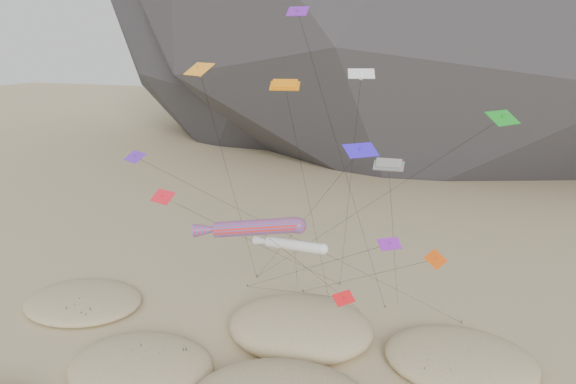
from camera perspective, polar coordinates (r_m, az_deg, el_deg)
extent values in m
ellipsoid|color=#CCB789|center=(49.62, -14.73, -16.79)|extent=(12.26, 10.42, 2.51)
ellipsoid|color=#CCB789|center=(53.23, 1.26, -13.54)|extent=(13.60, 11.56, 3.68)
ellipsoid|color=#CCB789|center=(51.19, 17.08, -15.92)|extent=(12.62, 10.72, 2.44)
ellipsoid|color=#CCB789|center=(62.36, -20.06, -10.39)|extent=(12.30, 10.45, 1.93)
ellipsoid|color=black|center=(49.87, -14.98, -16.31)|extent=(2.47, 2.11, 0.74)
ellipsoid|color=black|center=(49.36, -11.94, -16.60)|extent=(2.21, 1.89, 0.66)
ellipsoid|color=black|center=(55.14, -1.16, -12.24)|extent=(3.22, 2.75, 0.97)
ellipsoid|color=black|center=(53.66, 0.37, -13.19)|extent=(2.43, 2.08, 0.73)
ellipsoid|color=black|center=(50.87, 17.80, -16.00)|extent=(2.27, 1.94, 0.68)
ellipsoid|color=black|center=(48.77, 14.87, -17.37)|extent=(2.29, 1.96, 0.69)
ellipsoid|color=black|center=(59.91, -20.30, -11.44)|extent=(2.66, 2.27, 0.80)
ellipsoid|color=black|center=(60.00, -19.98, -11.47)|extent=(2.19, 1.88, 0.66)
cylinder|color=#3F2D1E|center=(61.67, 1.52, -9.98)|extent=(0.08, 0.08, 0.30)
cylinder|color=#3F2D1E|center=(63.52, 5.30, -9.26)|extent=(0.08, 0.08, 0.30)
cylinder|color=#3F2D1E|center=(58.04, 4.29, -11.74)|extent=(0.08, 0.08, 0.30)
cylinder|color=#3F2D1E|center=(59.14, 9.84, -11.39)|extent=(0.08, 0.08, 0.30)
cylinder|color=#3F2D1E|center=(55.97, 14.28, -13.30)|extent=(0.08, 0.08, 0.30)
cylinder|color=#3F2D1E|center=(65.17, -3.17, -8.55)|extent=(0.08, 0.08, 0.30)
cylinder|color=#3F2D1E|center=(57.98, 17.24, -12.47)|extent=(0.08, 0.08, 0.30)
cylinder|color=#3F2D1E|center=(63.00, -4.16, -9.45)|extent=(0.08, 0.08, 0.30)
cylinder|color=red|center=(41.37, -3.28, -3.61)|extent=(6.46, 2.50, 1.80)
sphere|color=red|center=(40.88, 1.05, -3.45)|extent=(1.21, 1.21, 1.21)
cone|color=red|center=(42.18, -7.91, -3.80)|extent=(2.77, 1.57, 1.29)
cylinder|color=black|center=(49.53, 2.87, -8.46)|extent=(5.06, 14.89, 13.15)
cylinder|color=silver|center=(44.59, 0.66, -5.43)|extent=(5.20, 1.94, 1.17)
sphere|color=silver|center=(43.34, 3.56, -5.80)|extent=(0.86, 0.86, 0.86)
cone|color=silver|center=(46.11, -2.33, -5.06)|extent=(2.20, 1.18, 0.88)
cylinder|color=black|center=(53.75, 0.84, -7.85)|extent=(4.58, 14.75, 10.75)
cube|color=orange|center=(48.91, -0.32, 10.73)|extent=(2.70, 1.48, 0.76)
cube|color=orange|center=(48.90, -0.32, 10.96)|extent=(2.28, 1.18, 0.74)
cylinder|color=black|center=(53.66, 2.17, -1.16)|extent=(2.64, 6.53, 22.60)
cube|color=orange|center=(43.70, 10.20, 2.64)|extent=(2.35, 1.09, 0.64)
cube|color=orange|center=(43.66, 10.21, 2.91)|extent=(1.99, 0.87, 0.63)
cylinder|color=black|center=(51.42, 10.71, -5.40)|extent=(0.11, 11.11, 17.13)
cube|color=#331CEF|center=(36.80, 7.40, 4.22)|extent=(2.39, 2.30, 0.73)
cube|color=#331CEF|center=(36.83, 7.39, 4.00)|extent=(0.32, 0.31, 0.75)
cylinder|color=black|center=(50.51, 0.66, -4.02)|extent=(15.63, 19.65, 19.50)
cube|color=orange|center=(44.03, -9.05, 12.22)|extent=(2.85, 2.43, 0.91)
cube|color=orange|center=(44.04, -9.04, 12.03)|extent=(0.39, 0.37, 0.87)
cylinder|color=black|center=(53.69, -5.52, -0.25)|extent=(2.26, 16.20, 24.25)
cube|color=purple|center=(44.04, 0.99, 17.89)|extent=(1.69, 0.89, 0.72)
cube|color=purple|center=(44.04, 0.99, 17.69)|extent=(0.21, 0.27, 0.54)
cylinder|color=black|center=(49.82, 6.13, 1.01)|extent=(6.08, 10.57, 28.45)
cube|color=red|center=(43.66, 5.68, -10.68)|extent=(1.71, 1.87, 0.72)
cube|color=red|center=(43.72, 5.68, -10.86)|extent=(0.32, 0.31, 0.58)
cylinder|color=black|center=(53.16, -0.14, -10.04)|extent=(14.20, 14.15, 7.41)
cube|color=#F0500C|center=(42.91, 14.78, -6.62)|extent=(1.66, 2.32, 0.79)
cube|color=#F0500C|center=(42.96, 14.76, -6.80)|extent=(0.29, 0.31, 0.72)
cylinder|color=black|center=(51.95, 6.98, -8.71)|extent=(14.44, 13.30, 10.84)
cube|color=#571FB8|center=(52.03, -15.29, 3.48)|extent=(2.47, 2.04, 0.73)
cube|color=#571FB8|center=(52.06, -15.28, 3.32)|extent=(0.31, 0.28, 0.75)
cylinder|color=black|center=(52.33, 1.70, -5.19)|extent=(28.91, 9.72, 16.29)
cube|color=red|center=(46.23, -12.61, -0.47)|extent=(2.28, 1.65, 0.85)
cube|color=red|center=(46.27, -12.60, -0.65)|extent=(0.33, 0.35, 0.69)
cylinder|color=black|center=(54.09, -2.29, -5.68)|extent=(10.41, 18.53, 14.20)
cube|color=#169421|center=(43.93, 20.98, 7.04)|extent=(2.59, 2.83, 0.92)
cube|color=#169421|center=(43.95, 20.96, 6.85)|extent=(0.38, 0.39, 0.87)
cylinder|color=black|center=(52.93, 6.54, -2.38)|extent=(24.31, 11.47, 20.93)
cube|color=silver|center=(46.94, 7.46, 11.84)|extent=(2.39, 1.71, 0.75)
cube|color=silver|center=(46.95, 7.45, 11.66)|extent=(0.30, 0.26, 0.75)
cylinder|color=black|center=(54.32, 6.21, -0.36)|extent=(3.80, 10.35, 23.73)
cube|color=purple|center=(40.78, 10.27, -5.21)|extent=(1.79, 1.62, 0.64)
cube|color=purple|center=(40.83, 10.26, -5.40)|extent=(0.28, 0.28, 0.55)
cylinder|color=black|center=(51.49, 1.54, -7.89)|extent=(17.51, 14.55, 12.37)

